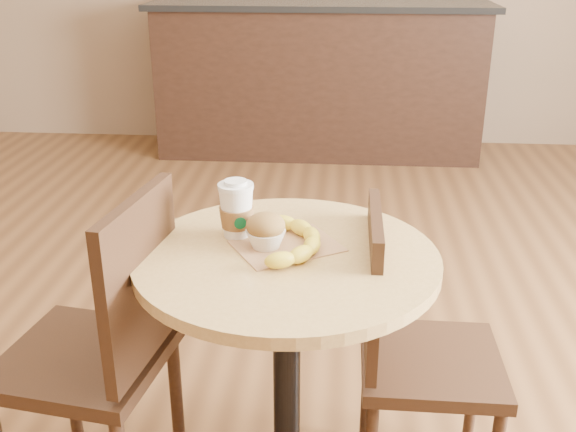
{
  "coord_description": "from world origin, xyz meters",
  "views": [
    {
      "loc": [
        0.17,
        -1.53,
        1.45
      ],
      "look_at": [
        0.05,
        -0.05,
        0.83
      ],
      "focal_mm": 42.0,
      "sensor_mm": 36.0,
      "label": 1
    }
  ],
  "objects_px": {
    "chair_right": "(410,347)",
    "muffin": "(266,231)",
    "coffee_cup": "(236,211)",
    "chair_left": "(105,346)",
    "banana": "(296,241)",
    "cafe_table": "(287,328)"
  },
  "relations": [
    {
      "from": "chair_right",
      "to": "muffin",
      "type": "xyz_separation_m",
      "value": [
        -0.37,
        -0.05,
        0.34
      ]
    },
    {
      "from": "chair_right",
      "to": "coffee_cup",
      "type": "relative_size",
      "value": 5.63
    },
    {
      "from": "chair_left",
      "to": "banana",
      "type": "distance_m",
      "value": 0.56
    },
    {
      "from": "cafe_table",
      "to": "chair_right",
      "type": "distance_m",
      "value": 0.34
    },
    {
      "from": "cafe_table",
      "to": "chair_right",
      "type": "xyz_separation_m",
      "value": [
        0.32,
        0.08,
        -0.09
      ]
    },
    {
      "from": "chair_left",
      "to": "coffee_cup",
      "type": "relative_size",
      "value": 6.11
    },
    {
      "from": "cafe_table",
      "to": "chair_right",
      "type": "relative_size",
      "value": 0.91
    },
    {
      "from": "muffin",
      "to": "coffee_cup",
      "type": "bearing_deg",
      "value": 140.96
    },
    {
      "from": "coffee_cup",
      "to": "muffin",
      "type": "xyz_separation_m",
      "value": [
        0.08,
        -0.06,
        -0.02
      ]
    },
    {
      "from": "cafe_table",
      "to": "muffin",
      "type": "bearing_deg",
      "value": 151.92
    },
    {
      "from": "muffin",
      "to": "banana",
      "type": "xyz_separation_m",
      "value": [
        0.07,
        -0.0,
        -0.02
      ]
    },
    {
      "from": "chair_left",
      "to": "banana",
      "type": "xyz_separation_m",
      "value": [
        0.48,
        0.06,
        0.28
      ]
    },
    {
      "from": "cafe_table",
      "to": "banana",
      "type": "relative_size",
      "value": 2.6
    },
    {
      "from": "chair_right",
      "to": "banana",
      "type": "xyz_separation_m",
      "value": [
        -0.3,
        -0.05,
        0.32
      ]
    },
    {
      "from": "chair_left",
      "to": "muffin",
      "type": "xyz_separation_m",
      "value": [
        0.4,
        0.07,
        0.3
      ]
    },
    {
      "from": "cafe_table",
      "to": "coffee_cup",
      "type": "distance_m",
      "value": 0.32
    },
    {
      "from": "cafe_table",
      "to": "muffin",
      "type": "height_order",
      "value": "muffin"
    },
    {
      "from": "chair_right",
      "to": "cafe_table",
      "type": "bearing_deg",
      "value": 104.1
    },
    {
      "from": "banana",
      "to": "muffin",
      "type": "bearing_deg",
      "value": 179.91
    },
    {
      "from": "chair_left",
      "to": "banana",
      "type": "height_order",
      "value": "chair_left"
    },
    {
      "from": "chair_left",
      "to": "muffin",
      "type": "relative_size",
      "value": 9.29
    },
    {
      "from": "muffin",
      "to": "banana",
      "type": "bearing_deg",
      "value": -2.03
    }
  ]
}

